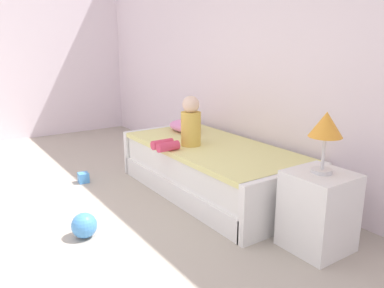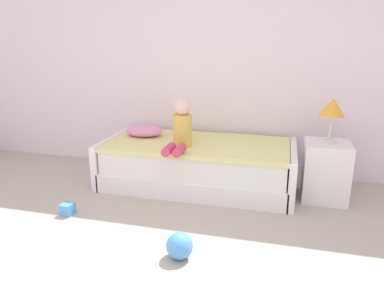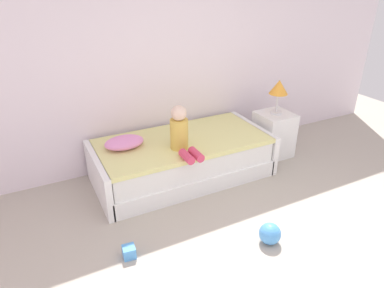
{
  "view_description": "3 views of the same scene",
  "coord_description": "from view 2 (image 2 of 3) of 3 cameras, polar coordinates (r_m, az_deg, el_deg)",
  "views": [
    {
      "loc": [
        2.95,
        -0.3,
        1.53
      ],
      "look_at": [
        -0.08,
        1.75,
        0.55
      ],
      "focal_mm": 36.36,
      "sensor_mm": 36.0,
      "label": 1
    },
    {
      "loc": [
        0.82,
        -1.7,
        1.58
      ],
      "look_at": [
        -0.08,
        1.75,
        0.55
      ],
      "focal_mm": 33.63,
      "sensor_mm": 36.0,
      "label": 2
    },
    {
      "loc": [
        -1.63,
        -1.32,
        2.25
      ],
      "look_at": [
        -0.08,
        1.75,
        0.55
      ],
      "focal_mm": 32.29,
      "sensor_mm": 36.0,
      "label": 3
    }
  ],
  "objects": [
    {
      "name": "nightstand",
      "position": [
        3.92,
        20.41,
        -4.03
      ],
      "size": [
        0.44,
        0.44,
        0.6
      ],
      "primitive_type": "cube",
      "color": "white",
      "rests_on": "ground"
    },
    {
      "name": "toy_block",
      "position": [
        3.63,
        -19.13,
        -9.72
      ],
      "size": [
        0.12,
        0.12,
        0.11
      ],
      "primitive_type": "cube",
      "rotation": [
        0.0,
        0.0,
        1.46
      ],
      "color": "#4C99E5",
      "rests_on": "ground"
    },
    {
      "name": "bed",
      "position": [
        4.03,
        0.89,
        -3.19
      ],
      "size": [
        2.11,
        1.0,
        0.5
      ],
      "color": "white",
      "rests_on": "ground"
    },
    {
      "name": "wall_rear",
      "position": [
        4.38,
        3.87,
        14.38
      ],
      "size": [
        7.2,
        0.1,
        2.9
      ],
      "primitive_type": "cube",
      "color": "white",
      "rests_on": "ground"
    },
    {
      "name": "pillow",
      "position": [
        4.23,
        -7.62,
        2.1
      ],
      "size": [
        0.44,
        0.3,
        0.13
      ],
      "primitive_type": "ellipsoid",
      "color": "#EA8CC6",
      "rests_on": "bed"
    },
    {
      "name": "toy_ball",
      "position": [
        2.79,
        -2.0,
        -15.82
      ],
      "size": [
        0.2,
        0.2,
        0.2
      ],
      "primitive_type": "sphere",
      "color": "#4C99E5",
      "rests_on": "ground"
    },
    {
      "name": "child_figure",
      "position": [
        3.72,
        -1.75,
        2.51
      ],
      "size": [
        0.2,
        0.51,
        0.5
      ],
      "color": "gold",
      "rests_on": "bed"
    },
    {
      "name": "table_lamp",
      "position": [
        3.76,
        21.36,
        5.14
      ],
      "size": [
        0.24,
        0.24,
        0.45
      ],
      "color": "silver",
      "rests_on": "nightstand"
    }
  ]
}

